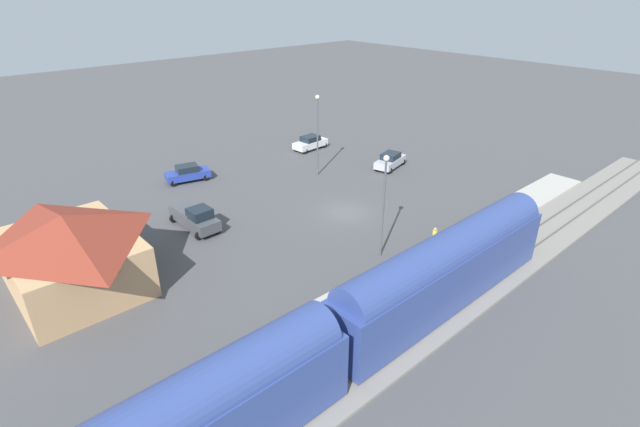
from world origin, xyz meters
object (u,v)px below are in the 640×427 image
object	(u,v)px
pedestrian_on_platform	(435,236)
light_pole_near_platform	(384,195)
sedan_blue	(188,173)
sedan_silver	(390,160)
pickup_charcoal	(195,217)
station_building	(70,251)
light_pole_lot_center	(317,127)
sedan_white	(310,143)

from	to	relation	value
pedestrian_on_platform	light_pole_near_platform	bearing A→B (deg)	57.82
sedan_blue	sedan_silver	xyz separation A→B (m)	(-11.64, -18.88, 0.00)
pedestrian_on_platform	light_pole_near_platform	distance (m)	5.71
pickup_charcoal	pedestrian_on_platform	bearing A→B (deg)	-142.96
pedestrian_on_platform	light_pole_near_platform	world-z (taller)	light_pole_near_platform
station_building	light_pole_lot_center	size ratio (longest dim) A/B	1.23
sedan_blue	sedan_silver	size ratio (longest dim) A/B	1.00
light_pole_near_platform	sedan_white	bearing A→B (deg)	-29.08
sedan_white	light_pole_lot_center	world-z (taller)	light_pole_lot_center
station_building	sedan_silver	bearing A→B (deg)	-88.54
pedestrian_on_platform	sedan_blue	size ratio (longest dim) A/B	0.36
station_building	sedan_white	xyz separation A→B (m)	(11.85, -31.46, -1.95)
light_pole_near_platform	pickup_charcoal	bearing A→B (deg)	31.56
pedestrian_on_platform	sedan_silver	bearing A→B (deg)	-38.93
station_building	sedan_silver	distance (m)	33.92
station_building	sedan_blue	xyz separation A→B (m)	(12.50, -14.97, -1.95)
pickup_charcoal	sedan_silver	xyz separation A→B (m)	(-1.49, -23.54, -0.15)
light_pole_lot_center	station_building	bearing A→B (deg)	100.15
pedestrian_on_platform	sedan_white	size ratio (longest dim) A/B	0.37
pickup_charcoal	sedan_white	xyz separation A→B (m)	(9.50, -21.14, -0.15)
sedan_blue	pickup_charcoal	bearing A→B (deg)	155.37
light_pole_near_platform	light_pole_lot_center	bearing A→B (deg)	-25.78
sedan_silver	light_pole_lot_center	world-z (taller)	light_pole_lot_center
sedan_silver	light_pole_near_platform	xyz separation A→B (m)	(-12.07, 15.21, 4.19)
pedestrian_on_platform	sedan_silver	distance (m)	18.45
light_pole_lot_center	pickup_charcoal	bearing A→B (deg)	98.39
sedan_white	station_building	bearing A→B (deg)	110.64
sedan_blue	sedan_white	bearing A→B (deg)	-92.26
pickup_charcoal	sedan_blue	xyz separation A→B (m)	(10.15, -4.65, -0.15)
sedan_silver	light_pole_near_platform	size ratio (longest dim) A/B	0.59
station_building	sedan_white	bearing A→B (deg)	-69.36
station_building	sedan_silver	world-z (taller)	station_building
pedestrian_on_platform	sedan_white	xyz separation A→B (m)	(25.33, -9.20, -0.40)
station_building	light_pole_lot_center	xyz separation A→B (m)	(4.71, -26.33, 2.53)
pickup_charcoal	light_pole_lot_center	distance (m)	16.76
station_building	sedan_blue	distance (m)	19.60
station_building	pickup_charcoal	size ratio (longest dim) A/B	1.95
sedan_blue	light_pole_lot_center	xyz separation A→B (m)	(-7.79, -11.36, 4.49)
pickup_charcoal	light_pole_near_platform	world-z (taller)	light_pole_near_platform
sedan_white	light_pole_near_platform	world-z (taller)	light_pole_near_platform
station_building	pickup_charcoal	distance (m)	10.73
station_building	sedan_blue	bearing A→B (deg)	-50.13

